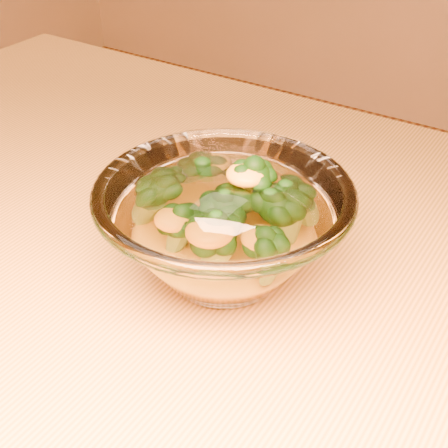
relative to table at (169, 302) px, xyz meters
The scene contains 4 objects.
table is the anchor object (origin of this frame).
glass_bowl 0.18m from the table, 14.08° to the right, with size 0.24×0.24×0.10m.
cheese_sauce 0.16m from the table, 14.08° to the right, with size 0.12×0.12×0.03m, color orange.
broccoli_heap 0.19m from the table, ahead, with size 0.17×0.14×0.08m.
Camera 1 is at (0.35, -0.42, 1.14)m, focal length 50.00 mm.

